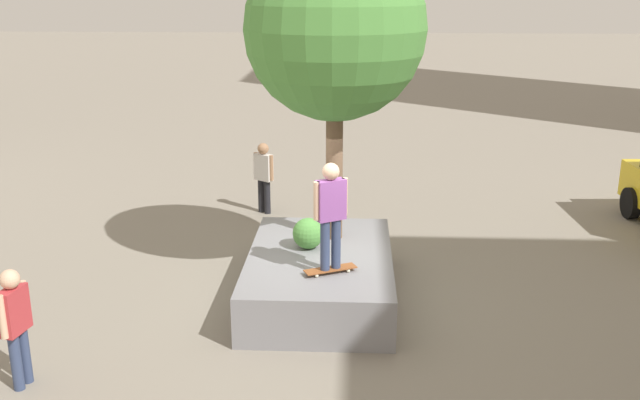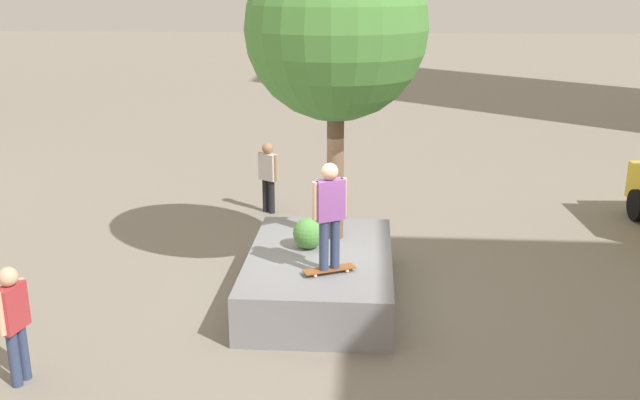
{
  "view_description": "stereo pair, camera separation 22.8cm",
  "coord_description": "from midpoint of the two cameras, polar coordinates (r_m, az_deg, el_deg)",
  "views": [
    {
      "loc": [
        10.79,
        0.41,
        4.99
      ],
      "look_at": [
        0.01,
        -0.14,
        1.67
      ],
      "focal_mm": 40.52,
      "sensor_mm": 36.0,
      "label": 1
    },
    {
      "loc": [
        10.78,
        0.63,
        4.99
      ],
      "look_at": [
        0.01,
        -0.14,
        1.67
      ],
      "focal_mm": 40.52,
      "sensor_mm": 36.0,
      "label": 2
    }
  ],
  "objects": [
    {
      "name": "planter_ledge",
      "position": [
        11.74,
        -0.56,
        -6.0
      ],
      "size": [
        3.6,
        2.29,
        0.77
      ],
      "primitive_type": "cube",
      "color": "gray",
      "rests_on": "ground"
    },
    {
      "name": "ground_plane",
      "position": [
        11.9,
        0.12,
        -7.71
      ],
      "size": [
        120.0,
        120.0,
        0.0
      ],
      "primitive_type": "plane",
      "color": "gray"
    },
    {
      "name": "skateboard",
      "position": [
        10.84,
        0.22,
        -5.51
      ],
      "size": [
        0.53,
        0.81,
        0.07
      ],
      "color": "brown",
      "rests_on": "planter_ledge"
    },
    {
      "name": "skateboarder",
      "position": [
        10.51,
        0.23,
        -0.7
      ],
      "size": [
        0.38,
        0.49,
        1.63
      ],
      "color": "navy",
      "rests_on": "skateboard"
    },
    {
      "name": "plaza_tree",
      "position": [
        11.6,
        0.62,
        13.29
      ],
      "size": [
        2.9,
        2.9,
        4.92
      ],
      "color": "brown",
      "rests_on": "planter_ledge"
    },
    {
      "name": "bystander_watching",
      "position": [
        15.87,
        -4.88,
        2.14
      ],
      "size": [
        0.38,
        0.46,
        1.58
      ],
      "color": "black",
      "rests_on": "ground"
    },
    {
      "name": "boxwood_shrub",
      "position": [
        11.75,
        -1.5,
        -2.65
      ],
      "size": [
        0.51,
        0.51,
        0.51
      ],
      "primitive_type": "sphere",
      "color": "#4C8C3D",
      "rests_on": "planter_ledge"
    },
    {
      "name": "pedestrian_crossing",
      "position": [
        9.91,
        -23.55,
        -8.69
      ],
      "size": [
        0.53,
        0.25,
        1.6
      ],
      "color": "navy",
      "rests_on": "ground"
    }
  ]
}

